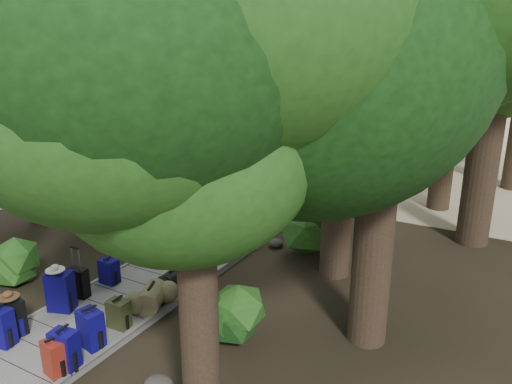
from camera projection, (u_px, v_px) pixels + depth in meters
The scene contains 47 objects.
ground at pixel (189, 262), 11.52m from camera, with size 120.00×120.00×0.00m, color #2D2216.
sand_beach at pixel (383, 139), 24.79m from camera, with size 40.00×22.00×0.02m, color tan.
water_bay at pixel (76, 89), 47.26m from camera, with size 50.00×60.00×0.02m, color #274650.
distant_hill at pixel (165, 71), 70.09m from camera, with size 32.00×16.00×12.00m, color black.
boardwalk at pixel (213, 244), 12.33m from camera, with size 2.00×12.00×0.12m, color gray.
backpack_left_a at pixel (1, 325), 8.15m from camera, with size 0.38×0.27×0.72m, color #110A66, non-canonical shape.
backpack_left_b at pixel (14, 315), 8.47m from camera, with size 0.39×0.27×0.71m, color black, non-canonical shape.
backpack_left_c at pixel (60, 289), 9.19m from camera, with size 0.45×0.32×0.84m, color #110A66, non-canonical shape.
backpack_left_d at pixel (109, 270), 10.23m from camera, with size 0.37×0.27×0.57m, color #110A66, non-canonical shape.
backpack_right_a at pixel (54, 356), 7.45m from camera, with size 0.35×0.25×0.63m, color #9B331B, non-canonical shape.
backpack_right_b at pixel (65, 348), 7.57m from camera, with size 0.40×0.28×0.71m, color #110A66, non-canonical shape.
backpack_right_c at pixel (91, 327), 8.12m from camera, with size 0.42×0.29×0.71m, color #110A66, non-canonical shape.
backpack_right_d at pixel (119, 312), 8.68m from camera, with size 0.37×0.27×0.56m, color #3C431E, non-canonical shape.
duffel_right_khaki at pixel (152, 297), 9.30m from camera, with size 0.45×0.67×0.45m, color olive, non-canonical shape.
duffel_right_black at pixel (175, 279), 10.03m from camera, with size 0.40×0.64×0.40m, color black, non-canonical shape.
suitcase_on_boardwalk at pixel (79, 283), 9.69m from camera, with size 0.38×0.21×0.59m, color black, non-canonical shape.
lone_suitcase_on_sand at pixel (330, 171), 17.67m from camera, with size 0.45×0.26×0.71m, color black, non-canonical shape.
hat_brown at pixel (8, 294), 8.31m from camera, with size 0.37×0.37×0.11m, color #51351E, non-canonical shape.
hat_white at pixel (55, 267), 8.99m from camera, with size 0.34×0.34×0.11m, color silver, non-canonical shape.
kayak at pixel (254, 155), 21.00m from camera, with size 0.61×2.80×0.28m, color #9F0F0D.
sun_lounger at pixel (425, 174), 17.50m from camera, with size 0.65×2.00×0.65m, color silver, non-canonical shape.
tree_right_a at pixel (193, 166), 5.71m from camera, with size 4.30×4.30×7.16m, color black, non-canonical shape.
tree_right_b at pixel (387, 62), 7.22m from camera, with size 5.20×5.20×9.29m, color black, non-canonical shape.
tree_right_c at pixel (345, 57), 9.58m from camera, with size 5.32×5.32×9.20m, color black, non-canonical shape.
tree_right_d at pixel (504, 11), 10.93m from camera, with size 6.00×6.00×11.01m, color black, non-canonical shape.
tree_right_e at pixel (456, 48), 13.64m from camera, with size 5.18×5.18×9.33m, color black, non-canonical shape.
tree_left_b at pixel (20, 64), 12.78m from camera, with size 4.77×4.77×8.58m, color black, non-canonical shape.
tree_left_c at pixel (135, 65), 14.45m from camera, with size 4.79×4.79×8.33m, color black, non-canonical shape.
tree_back_a at pixel (348, 42), 23.42m from camera, with size 5.38×5.38×9.31m, color black, non-canonical shape.
tree_back_b at pixel (425, 32), 23.02m from camera, with size 5.70×5.70×10.17m, color black, non-canonical shape.
tree_back_c at pixel (503, 38), 20.39m from camera, with size 5.42×5.42×9.75m, color black, non-canonical shape.
tree_back_d at pixel (269, 53), 24.82m from camera, with size 4.91×4.91×8.18m, color black, non-canonical shape.
palm_right_a at pixel (404, 94), 13.79m from camera, with size 4.05×4.05×6.90m, color #123910, non-canonical shape.
palm_right_b at pixel (488, 69), 17.32m from camera, with size 4.01×4.01×7.75m, color #123910, non-canonical shape.
palm_right_c at pixel (416, 84), 19.30m from camera, with size 3.99×3.99×6.35m, color #123910, non-canonical shape.
palm_left_a at pixel (190, 79), 18.08m from camera, with size 4.34×4.34×6.91m, color #123910, non-canonical shape.
rock_left_b at pixel (27, 277), 10.60m from camera, with size 0.35×0.32×0.19m, color #4C473F, non-canonical shape.
rock_left_c at pixel (148, 235), 12.68m from camera, with size 0.49×0.44×0.27m, color #4C473F, non-canonical shape.
rock_left_d at pixel (183, 206), 15.03m from camera, with size 0.29×0.26×0.16m, color #4C473F, non-canonical shape.
rock_right_b at pixel (239, 312), 9.21m from camera, with size 0.46×0.41×0.25m, color #4C473F, non-canonical shape.
rock_right_c at pixel (276, 243), 12.31m from camera, with size 0.37×0.33×0.20m, color #4C473F, non-canonical shape.
shrub_left_a at pixel (12, 265), 10.32m from camera, with size 1.02×1.02×0.92m, color #1F5118, non-canonical shape.
shrub_left_b at pixel (137, 216), 13.24m from camera, with size 0.94×0.94×0.84m, color #1F5118, non-canonical shape.
shrub_left_c at pixel (212, 177), 16.34m from camera, with size 1.21×1.21×1.09m, color #1F5118, non-canonical shape.
shrub_right_a at pixel (225, 315), 8.41m from camera, with size 1.12×1.12×1.01m, color #1F5118, non-canonical shape.
shrub_right_b at pixel (310, 226), 11.84m from camera, with size 1.47×1.47×1.32m, color #1F5118, non-canonical shape.
shrub_right_c at pixel (345, 197), 14.88m from camera, with size 0.81×0.81×0.73m, color #1F5118, non-canonical shape.
Camera 1 is at (6.52, -8.36, 5.04)m, focal length 35.00 mm.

